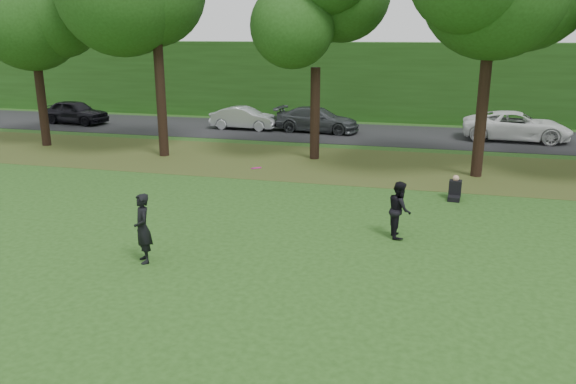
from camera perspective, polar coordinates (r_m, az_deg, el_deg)
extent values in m
plane|color=#224616|center=(12.42, 3.31, -10.90)|extent=(120.00, 120.00, 0.00)
cube|color=#4F411C|center=(24.63, 9.13, 2.57)|extent=(60.00, 7.00, 0.01)
cube|color=black|center=(32.45, 10.48, 5.72)|extent=(70.00, 7.00, 0.02)
cube|color=#1F4413|center=(38.08, 11.33, 10.93)|extent=(70.00, 3.00, 5.00)
imported|color=black|center=(14.47, -14.55, -3.60)|extent=(0.74, 0.77, 1.78)
imported|color=black|center=(16.08, 11.25, -1.74)|extent=(0.77, 0.90, 1.61)
imported|color=black|center=(38.31, -20.82, 7.62)|extent=(4.53, 2.28, 1.48)
imported|color=#B2B4BA|center=(33.88, -4.47, 7.51)|extent=(4.06, 1.54, 1.32)
imported|color=#3D4144|center=(32.88, 2.98, 7.36)|extent=(5.03, 2.44, 1.41)
imported|color=white|center=(32.53, 22.20, 6.22)|extent=(5.66, 2.86, 1.54)
cylinder|color=#E5139C|center=(14.51, -3.24, 2.44)|extent=(0.28, 0.29, 0.13)
cube|color=black|center=(20.24, 16.51, -0.59)|extent=(0.45, 0.59, 0.16)
cube|color=black|center=(20.44, 16.61, 0.37)|extent=(0.45, 0.38, 0.56)
sphere|color=tan|center=(20.35, 16.69, 1.35)|extent=(0.22, 0.22, 0.22)
cylinder|color=black|center=(31.22, -23.71, 8.22)|extent=(0.44, 0.44, 4.28)
cylinder|color=black|center=(26.76, -12.76, 8.96)|extent=(0.44, 0.44, 5.08)
cylinder|color=black|center=(25.56, 2.76, 7.92)|extent=(0.44, 0.44, 4.12)
sphere|color=#1F4413|center=(25.34, 2.91, 18.74)|extent=(5.80, 5.80, 5.80)
cylinder|color=black|center=(23.52, 19.02, 7.00)|extent=(0.44, 0.44, 4.62)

